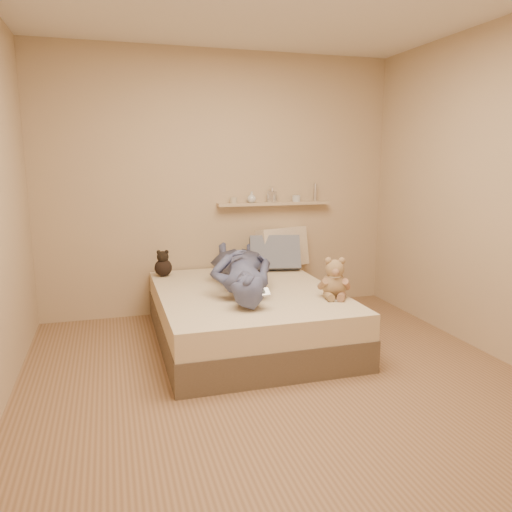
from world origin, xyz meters
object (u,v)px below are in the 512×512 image
object	(u,v)px
bed	(247,315)
dark_plush	(163,265)
pillow_grey	(275,253)
person	(241,268)
teddy_bear	(334,281)
game_console	(259,292)
wall_shelf	(274,204)
pillow_cream	(282,247)

from	to	relation	value
bed	dark_plush	bearing A→B (deg)	131.08
dark_plush	pillow_grey	bearing A→B (deg)	-1.63
pillow_grey	person	bearing A→B (deg)	-130.30
teddy_bear	dark_plush	world-z (taller)	teddy_bear
game_console	pillow_grey	xyz separation A→B (m)	(0.55, 1.29, 0.03)
dark_plush	wall_shelf	world-z (taller)	wall_shelf
bed	game_console	world-z (taller)	game_console
bed	wall_shelf	size ratio (longest dim) A/B	1.58
pillow_grey	person	distance (m)	0.80
dark_plush	bed	bearing A→B (deg)	-48.92
pillow_cream	person	world-z (taller)	pillow_cream
person	teddy_bear	bearing A→B (deg)	152.58
person	game_console	bearing A→B (deg)	97.56
bed	wall_shelf	xyz separation A→B (m)	(0.55, 0.91, 0.88)
wall_shelf	game_console	bearing A→B (deg)	-112.35
person	wall_shelf	world-z (taller)	wall_shelf
dark_plush	wall_shelf	bearing A→B (deg)	9.02
game_console	wall_shelf	distance (m)	1.71
teddy_bear	person	size ratio (longest dim) A/B	0.23
teddy_bear	dark_plush	xyz separation A→B (m)	(-1.25, 1.15, -0.03)
pillow_cream	dark_plush	bearing A→B (deg)	-175.03
person	wall_shelf	distance (m)	1.12
game_console	pillow_grey	size ratio (longest dim) A/B	0.32
bed	pillow_cream	bearing A→B (deg)	53.42
pillow_cream	wall_shelf	distance (m)	0.46
bed	game_console	distance (m)	0.70
pillow_grey	pillow_cream	bearing A→B (deg)	46.84
pillow_cream	pillow_grey	world-z (taller)	pillow_cream
game_console	pillow_cream	distance (m)	1.58
game_console	bed	bearing A→B (deg)	83.44
teddy_bear	wall_shelf	distance (m)	1.43
teddy_bear	person	xyz separation A→B (m)	(-0.65, 0.51, 0.04)
dark_plush	wall_shelf	distance (m)	1.31
bed	teddy_bear	world-z (taller)	teddy_bear
wall_shelf	dark_plush	bearing A→B (deg)	-170.98
game_console	wall_shelf	xyz separation A→B (m)	(0.62, 1.50, 0.51)
pillow_grey	person	xyz separation A→B (m)	(-0.52, -0.61, 0.01)
teddy_bear	pillow_grey	world-z (taller)	pillow_grey
dark_plush	person	xyz separation A→B (m)	(0.60, -0.64, 0.07)
pillow_cream	person	size ratio (longest dim) A/B	0.37
dark_plush	person	size ratio (longest dim) A/B	0.17
bed	person	world-z (taller)	person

